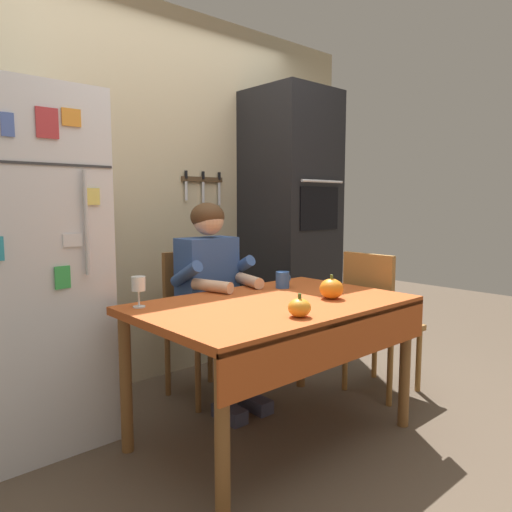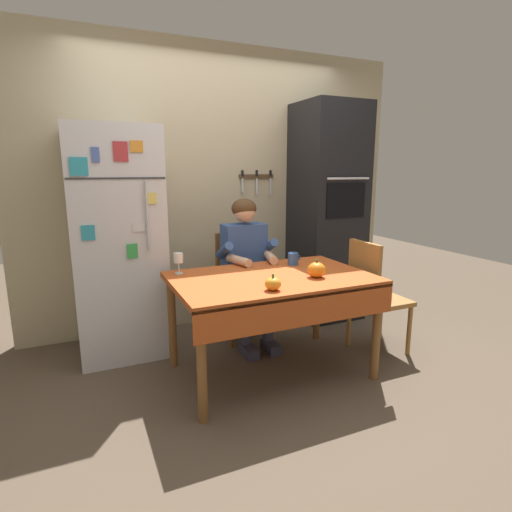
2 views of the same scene
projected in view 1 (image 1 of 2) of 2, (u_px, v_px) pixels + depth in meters
The scene contains 12 objects.
ground_plane at pixel (286, 444), 2.46m from camera, with size 10.00×10.00×0.00m, color brown.
back_wall_assembly at pixel (156, 195), 3.35m from camera, with size 3.70×0.13×2.60m.
refrigerator at pixel (24, 270), 2.44m from camera, with size 0.68×0.71×1.80m.
wall_oven at pixel (290, 227), 3.78m from camera, with size 0.60×0.64×2.10m.
dining_table at pixel (276, 318), 2.45m from camera, with size 1.40×0.90×0.74m.
chair_behind_person at pixel (197, 316), 3.08m from camera, with size 0.40×0.40×0.93m.
seated_person at pixel (214, 286), 2.92m from camera, with size 0.47×0.55×1.25m.
chair_right_side at pixel (376, 317), 3.06m from camera, with size 0.40×0.40×0.93m.
coffee_mug at pixel (283, 280), 2.83m from camera, with size 0.11×0.08×0.10m.
wine_glass at pixel (138, 285), 2.30m from camera, with size 0.07×0.07×0.15m.
pumpkin_large at pixel (331, 289), 2.51m from camera, with size 0.13×0.13×0.13m.
pumpkin_medium at pixel (299, 308), 2.11m from camera, with size 0.10×0.10×0.11m.
Camera 1 is at (-1.68, -1.63, 1.25)m, focal length 33.37 mm.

